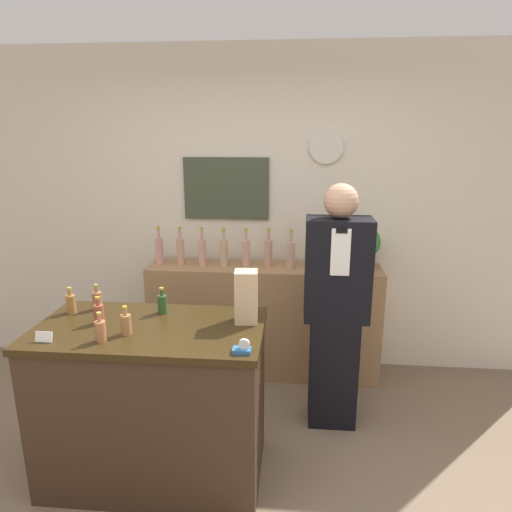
{
  "coord_description": "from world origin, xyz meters",
  "views": [
    {
      "loc": [
        0.37,
        -1.82,
        2.01
      ],
      "look_at": [
        0.1,
        1.11,
        1.21
      ],
      "focal_mm": 32.0,
      "sensor_mm": 36.0,
      "label": 1
    }
  ],
  "objects_px": {
    "paper_bag": "(246,297)",
    "potted_plant": "(364,245)",
    "tape_dispenser": "(243,348)",
    "shopkeeper": "(336,310)"
  },
  "relations": [
    {
      "from": "shopkeeper",
      "to": "paper_bag",
      "type": "height_order",
      "value": "shopkeeper"
    },
    {
      "from": "paper_bag",
      "to": "tape_dispenser",
      "type": "relative_size",
      "value": 3.38
    },
    {
      "from": "tape_dispenser",
      "to": "shopkeeper",
      "type": "bearing_deg",
      "value": 59.37
    },
    {
      "from": "shopkeeper",
      "to": "tape_dispenser",
      "type": "distance_m",
      "value": 1.05
    },
    {
      "from": "potted_plant",
      "to": "tape_dispenser",
      "type": "relative_size",
      "value": 3.82
    },
    {
      "from": "paper_bag",
      "to": "tape_dispenser",
      "type": "height_order",
      "value": "paper_bag"
    },
    {
      "from": "potted_plant",
      "to": "paper_bag",
      "type": "height_order",
      "value": "potted_plant"
    },
    {
      "from": "shopkeeper",
      "to": "paper_bag",
      "type": "xyz_separation_m",
      "value": [
        -0.55,
        -0.51,
        0.27
      ]
    },
    {
      "from": "potted_plant",
      "to": "paper_bag",
      "type": "xyz_separation_m",
      "value": [
        -0.82,
        -1.2,
        -0.03
      ]
    },
    {
      "from": "paper_bag",
      "to": "potted_plant",
      "type": "bearing_deg",
      "value": 55.7
    }
  ]
}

